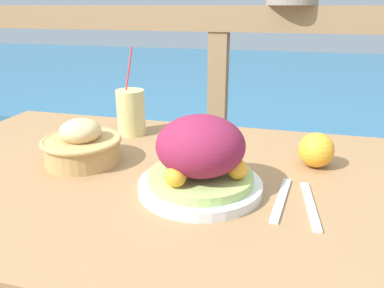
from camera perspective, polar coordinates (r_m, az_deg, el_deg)
name	(u,v)px	position (r m, az deg, el deg)	size (l,w,h in m)	color
patio_table	(160,212)	(0.89, -4.90, -10.32)	(1.26, 0.77, 0.75)	#997047
railing_fence	(218,82)	(1.47, 3.99, 9.40)	(2.80, 0.08, 1.10)	#937551
sea_backdrop	(261,94)	(4.02, 10.49, 7.48)	(12.00, 4.00, 0.44)	teal
salad_plate	(201,159)	(0.74, 1.31, -2.35)	(0.25, 0.25, 0.16)	silver
drink_glass	(131,112)	(1.09, -9.29, 4.81)	(0.08, 0.08, 0.25)	#DBCC7F
bread_basket	(82,145)	(0.92, -16.41, -0.17)	(0.19, 0.19, 0.11)	tan
fork	(281,199)	(0.75, 13.43, -8.15)	(0.04, 0.18, 0.00)	silver
knife	(310,205)	(0.74, 17.56, -8.83)	(0.03, 0.18, 0.00)	silver
orange_near_basket	(316,150)	(0.91, 18.40, -0.87)	(0.08, 0.08, 0.08)	#F9A328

